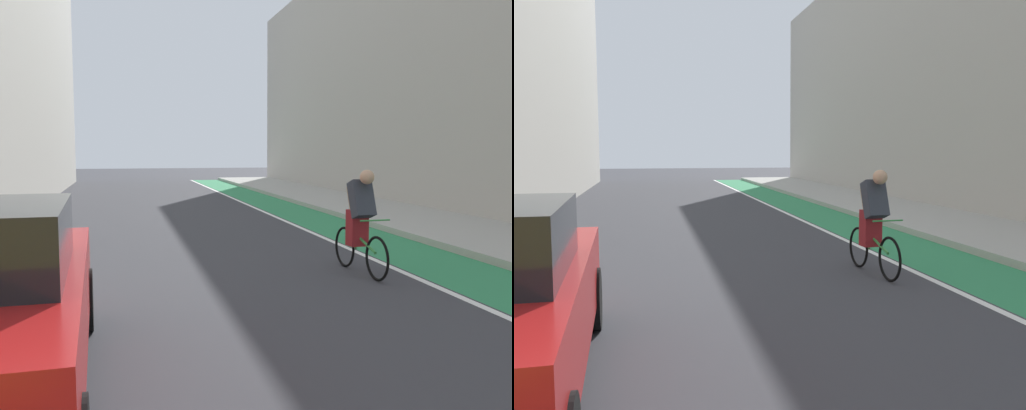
{
  "view_description": "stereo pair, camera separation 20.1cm",
  "coord_description": "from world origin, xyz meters",
  "views": [
    {
      "loc": [
        -1.83,
        4.29,
        1.91
      ],
      "look_at": [
        0.35,
        13.43,
        0.99
      ],
      "focal_mm": 39.8,
      "sensor_mm": 36.0,
      "label": 1
    },
    {
      "loc": [
        -1.64,
        4.25,
        1.91
      ],
      "look_at": [
        0.35,
        13.43,
        0.99
      ],
      "focal_mm": 39.8,
      "sensor_mm": 36.0,
      "label": 2
    }
  ],
  "objects": [
    {
      "name": "lane_divider_stripe",
      "position": [
        2.42,
        18.79,
        0.0
      ],
      "size": [
        0.12,
        41.58,
        0.0
      ],
      "primitive_type": "cube",
      "color": "white",
      "rests_on": "ground"
    },
    {
      "name": "sidewalk_right",
      "position": [
        5.73,
        18.79,
        0.07
      ],
      "size": [
        3.21,
        41.58,
        0.14
      ],
      "primitive_type": "cube",
      "color": "#A8A59E",
      "rests_on": "ground"
    },
    {
      "name": "ground_plane",
      "position": [
        0.0,
        16.79,
        0.0
      ],
      "size": [
        91.48,
        91.48,
        0.0
      ],
      "primitive_type": "plane",
      "color": "#38383D"
    },
    {
      "name": "cyclist_trailing",
      "position": [
        1.72,
        12.32,
        0.85
      ],
      "size": [
        0.48,
        1.71,
        1.61
      ],
      "color": "black",
      "rests_on": "ground"
    },
    {
      "name": "building_facade_right",
      "position": [
        8.53,
        20.79,
        4.94
      ],
      "size": [
        2.4,
        37.58,
        9.89
      ],
      "primitive_type": "cube",
      "color": "#B2ADA3",
      "rests_on": "ground"
    },
    {
      "name": "bike_lane_paint",
      "position": [
        3.32,
        18.79,
        0.0
      ],
      "size": [
        1.6,
        41.58,
        0.0
      ],
      "primitive_type": "cube",
      "color": "#2D8451",
      "rests_on": "ground"
    }
  ]
}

